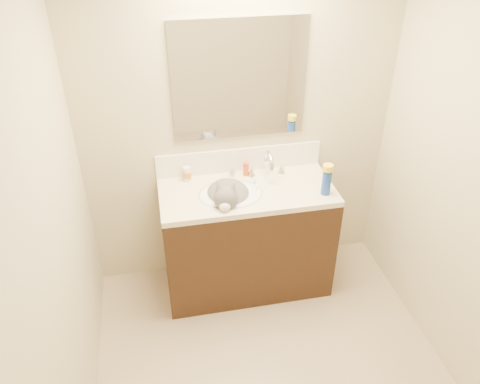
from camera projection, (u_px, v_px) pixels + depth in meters
name	position (u px, v px, depth m)	size (l,w,h in m)	color
room_shell	(295.00, 187.00, 2.06)	(2.24, 2.54, 2.52)	#C0B08F
vanity_cabinet	(247.00, 241.00, 3.45)	(1.20, 0.55, 0.82)	black
counter_slab	(247.00, 192.00, 3.21)	(1.20, 0.55, 0.04)	beige
basin	(231.00, 202.00, 3.19)	(0.45, 0.36, 0.14)	white
faucet	(268.00, 166.00, 3.30)	(0.28, 0.20, 0.21)	silver
cat	(228.00, 198.00, 3.16)	(0.39, 0.46, 0.33)	#514E51
backsplash	(240.00, 160.00, 3.37)	(1.20, 0.02, 0.18)	white
mirror	(240.00, 81.00, 3.05)	(0.90, 0.02, 0.80)	white
pill_bottle	(187.00, 174.00, 3.28)	(0.06, 0.06, 0.10)	white
pill_label	(187.00, 174.00, 3.28)	(0.07, 0.07, 0.04)	orange
silver_jar	(232.00, 173.00, 3.34)	(0.05, 0.05, 0.05)	#B7B7BC
amber_bottle	(246.00, 169.00, 3.34)	(0.04, 0.04, 0.10)	#C14016
toothbrush	(255.00, 183.00, 3.27)	(0.02, 0.15, 0.01)	white
toothbrush_head	(255.00, 182.00, 3.26)	(0.02, 0.03, 0.02)	#68B0DE
spray_can	(326.00, 183.00, 3.11)	(0.06, 0.06, 0.17)	#16389E
spray_cap	(328.00, 168.00, 3.05)	(0.07, 0.07, 0.04)	yellow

